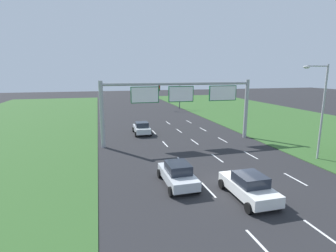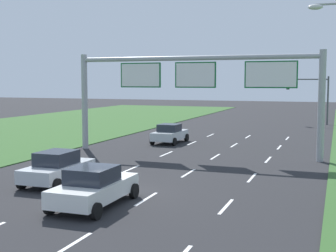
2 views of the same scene
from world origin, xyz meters
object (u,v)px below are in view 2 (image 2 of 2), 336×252
at_px(car_lead_silver, 58,168).
at_px(sign_gantry, 196,83).
at_px(car_near_red, 170,134).
at_px(car_mid_lane, 94,187).
at_px(traffic_light_mast, 310,91).

relative_size(car_lead_silver, sign_gantry, 0.25).
bearing_deg(sign_gantry, car_near_red, 126.21).
bearing_deg(car_mid_lane, sign_gantry, 89.90).
relative_size(car_near_red, sign_gantry, 0.24).
height_order(car_lead_silver, car_mid_lane, car_mid_lane).
bearing_deg(traffic_light_mast, car_mid_lane, -98.58).
bearing_deg(car_near_red, traffic_light_mast, 66.62).
bearing_deg(sign_gantry, traffic_light_mast, 76.96).
bearing_deg(sign_gantry, car_lead_silver, -108.67).
distance_m(car_lead_silver, traffic_light_mast, 38.74).
distance_m(car_mid_lane, traffic_light_mast, 40.99).
bearing_deg(sign_gantry, car_mid_lane, -90.09).
bearing_deg(car_mid_lane, car_lead_silver, 140.58).
distance_m(car_lead_silver, car_mid_lane, 4.83).
height_order(car_near_red, car_mid_lane, car_mid_lane).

